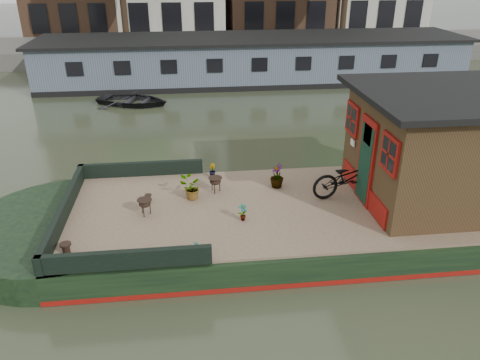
{
  "coord_description": "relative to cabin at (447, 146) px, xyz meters",
  "views": [
    {
      "loc": [
        -3.3,
        -8.76,
        5.53
      ],
      "look_at": [
        -2.22,
        0.5,
        1.07
      ],
      "focal_mm": 35.0,
      "sensor_mm": 36.0,
      "label": 1
    }
  ],
  "objects": [
    {
      "name": "ground",
      "position": [
        -2.19,
        0.0,
        -1.88
      ],
      "size": [
        120.0,
        120.0,
        0.0
      ],
      "primitive_type": "plane",
      "color": "#2A301E",
      "rests_on": "ground"
    },
    {
      "name": "bow_bulwark",
      "position": [
        -7.25,
        0.0,
        -1.05
      ],
      "size": [
        3.0,
        4.0,
        0.35
      ],
      "color": "black",
      "rests_on": "houseboat_deck"
    },
    {
      "name": "bollard_stbd",
      "position": [
        -7.79,
        -1.38,
        -1.11
      ],
      "size": [
        0.21,
        0.21,
        0.24
      ],
      "primitive_type": "cylinder",
      "color": "black",
      "rests_on": "houseboat_deck"
    },
    {
      "name": "quay",
      "position": [
        -2.19,
        20.5,
        -1.43
      ],
      "size": [
        60.0,
        6.0,
        0.9
      ],
      "primitive_type": "cube",
      "color": "#47443F",
      "rests_on": "ground"
    },
    {
      "name": "potted_plant_b",
      "position": [
        -4.96,
        1.63,
        -1.05
      ],
      "size": [
        0.2,
        0.23,
        0.35
      ],
      "primitive_type": "imported",
      "rotation": [
        0.0,
        0.0,
        1.87
      ],
      "color": "brown",
      "rests_on": "houseboat_deck"
    },
    {
      "name": "houseboat_deck",
      "position": [
        -2.19,
        0.0,
        -1.25
      ],
      "size": [
        11.8,
        3.8,
        0.05
      ],
      "primitive_type": "cube",
      "color": "#876C53",
      "rests_on": "houseboat_hull"
    },
    {
      "name": "potted_plant_a",
      "position": [
        -4.47,
        -0.54,
        -1.04
      ],
      "size": [
        0.24,
        0.2,
        0.37
      ],
      "primitive_type": "imported",
      "rotation": [
        0.0,
        0.0,
        0.44
      ],
      "color": "#925D29",
      "rests_on": "houseboat_deck"
    },
    {
      "name": "potted_plant_e",
      "position": [
        -5.46,
        -1.7,
        -1.08
      ],
      "size": [
        0.17,
        0.19,
        0.29
      ],
      "primitive_type": "imported",
      "rotation": [
        0.0,
        0.0,
        1.05
      ],
      "color": "#A95F31",
      "rests_on": "houseboat_deck"
    },
    {
      "name": "bicycle",
      "position": [
        -1.99,
        0.28,
        -0.77
      ],
      "size": [
        1.8,
        0.86,
        0.91
      ],
      "primitive_type": "imported",
      "rotation": [
        0.0,
        0.0,
        1.72
      ],
      "color": "black",
      "rests_on": "houseboat_deck"
    },
    {
      "name": "brazier_rear",
      "position": [
        -4.94,
        0.82,
        -1.05
      ],
      "size": [
        0.44,
        0.44,
        0.36
      ],
      "primitive_type": null,
      "rotation": [
        0.0,
        0.0,
        -0.4
      ],
      "color": "black",
      "rests_on": "houseboat_deck"
    },
    {
      "name": "potted_plant_d",
      "position": [
        -3.49,
        0.91,
        -0.95
      ],
      "size": [
        0.35,
        0.35,
        0.56
      ],
      "primitive_type": "imported",
      "rotation": [
        0.0,
        0.0,
        4.82
      ],
      "color": "#9C4E2A",
      "rests_on": "houseboat_deck"
    },
    {
      "name": "bollard_port",
      "position": [
        -6.44,
        0.5,
        -1.14
      ],
      "size": [
        0.15,
        0.15,
        0.18
      ],
      "primitive_type": "cylinder",
      "color": "black",
      "rests_on": "houseboat_deck"
    },
    {
      "name": "potted_plant_c",
      "position": [
        -5.49,
        0.53,
        -0.96
      ],
      "size": [
        0.54,
        0.49,
        0.53
      ],
      "primitive_type": "imported",
      "rotation": [
        0.0,
        0.0,
        3.3
      ],
      "color": "#B17033",
      "rests_on": "houseboat_deck"
    },
    {
      "name": "dinghy",
      "position": [
        -7.71,
        10.46,
        -1.57
      ],
      "size": [
        3.57,
        3.07,
        0.62
      ],
      "primitive_type": "imported",
      "rotation": [
        0.0,
        0.0,
        1.21
      ],
      "color": "black",
      "rests_on": "ground"
    },
    {
      "name": "houseboat_hull",
      "position": [
        -3.52,
        0.0,
        -1.6
      ],
      "size": [
        14.01,
        4.02,
        0.6
      ],
      "color": "black",
      "rests_on": "ground"
    },
    {
      "name": "far_houseboat",
      "position": [
        -2.19,
        14.0,
        -0.91
      ],
      "size": [
        20.4,
        4.4,
        2.11
      ],
      "color": "slate",
      "rests_on": "ground"
    },
    {
      "name": "brazier_front",
      "position": [
        -6.46,
        -0.06,
        -1.05
      ],
      "size": [
        0.39,
        0.39,
        0.35
      ],
      "primitive_type": null,
      "rotation": [
        0.0,
        0.0,
        0.22
      ],
      "color": "black",
      "rests_on": "houseboat_deck"
    },
    {
      "name": "cabin",
      "position": [
        0.0,
        0.0,
        0.0
      ],
      "size": [
        4.0,
        3.5,
        2.42
      ],
      "color": "black",
      "rests_on": "houseboat_deck"
    }
  ]
}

